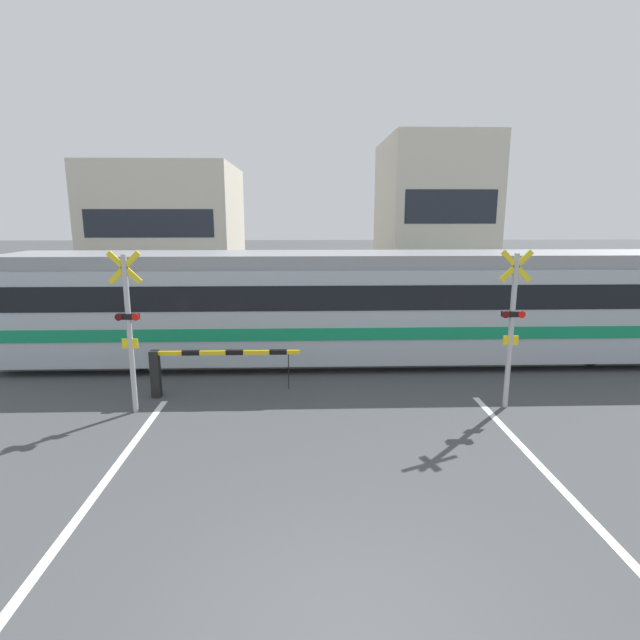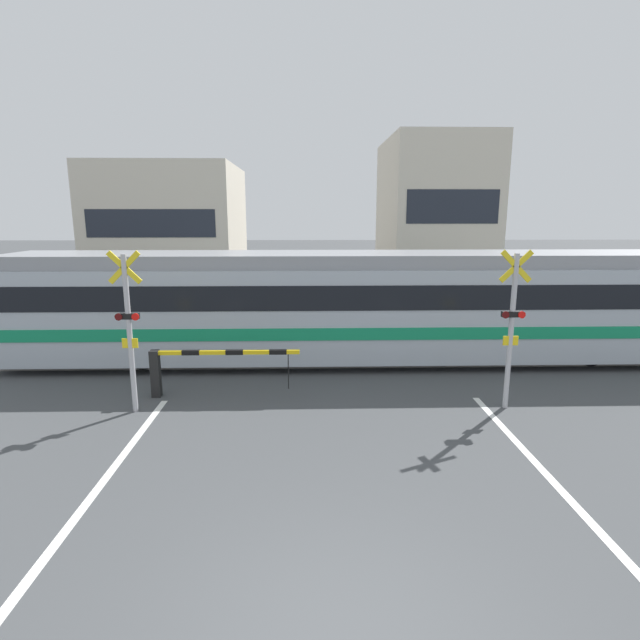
% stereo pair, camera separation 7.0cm
% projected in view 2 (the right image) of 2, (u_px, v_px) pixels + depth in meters
% --- Properties ---
extents(rail_track_near, '(50.00, 0.10, 0.08)m').
position_uv_depth(rail_track_near, '(319.00, 367.00, 13.58)').
color(rail_track_near, gray).
rests_on(rail_track_near, ground_plane).
extents(rail_track_far, '(50.00, 0.10, 0.08)m').
position_uv_depth(rail_track_far, '(318.00, 352.00, 14.98)').
color(rail_track_far, gray).
rests_on(rail_track_far, ground_plane).
extents(road_stripe_left, '(0.14, 10.62, 0.01)m').
position_uv_depth(road_stripe_left, '(42.00, 562.00, 5.98)').
color(road_stripe_left, white).
rests_on(road_stripe_left, ground_plane).
extents(road_stripe_right, '(0.14, 10.62, 0.01)m').
position_uv_depth(road_stripe_right, '(618.00, 552.00, 6.17)').
color(road_stripe_right, white).
rests_on(road_stripe_right, ground_plane).
extents(commuter_train, '(19.81, 2.75, 3.07)m').
position_uv_depth(commuter_train, '(367.00, 304.00, 13.99)').
color(commuter_train, '#ADB7C1').
rests_on(commuter_train, ground_plane).
extents(crossing_barrier_near, '(3.38, 0.20, 1.09)m').
position_uv_depth(crossing_barrier_near, '(191.00, 364.00, 11.32)').
color(crossing_barrier_near, black).
rests_on(crossing_barrier_near, ground_plane).
extents(crossing_barrier_far, '(3.38, 0.20, 1.09)m').
position_uv_depth(crossing_barrier_far, '(401.00, 312.00, 17.35)').
color(crossing_barrier_far, black).
rests_on(crossing_barrier_far, ground_plane).
extents(crossing_signal_left, '(0.68, 0.15, 3.40)m').
position_uv_depth(crossing_signal_left, '(129.00, 325.00, 10.22)').
color(crossing_signal_left, '#B2B2B7').
rests_on(crossing_signal_left, ground_plane).
extents(crossing_signal_right, '(0.68, 0.15, 3.40)m').
position_uv_depth(crossing_signal_right, '(512.00, 323.00, 10.43)').
color(crossing_signal_right, '#B2B2B7').
rests_on(crossing_signal_right, ground_plane).
extents(pedestrian, '(0.38, 0.23, 1.77)m').
position_uv_depth(pedestrian, '(355.00, 289.00, 21.17)').
color(pedestrian, '#33384C').
rests_on(pedestrian, ground_plane).
extents(building_left_of_street, '(7.40, 7.59, 6.71)m').
position_uv_depth(building_left_of_street, '(172.00, 228.00, 27.78)').
color(building_left_of_street, beige).
rests_on(building_left_of_street, ground_plane).
extents(building_right_of_street, '(5.39, 7.59, 8.16)m').
position_uv_depth(building_right_of_street, '(433.00, 215.00, 28.01)').
color(building_right_of_street, beige).
rests_on(building_right_of_street, ground_plane).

